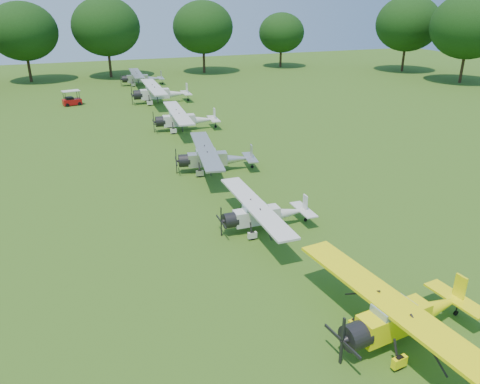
% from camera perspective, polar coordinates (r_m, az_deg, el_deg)
% --- Properties ---
extents(ground, '(160.00, 160.00, 0.00)m').
position_cam_1_polar(ground, '(31.55, -0.20, -1.05)').
color(ground, '#2C4E13').
rests_on(ground, ground).
extents(tree_belt, '(137.36, 130.27, 14.52)m').
position_cam_1_polar(tree_belt, '(30.81, 6.09, 13.84)').
color(tree_belt, black).
rests_on(tree_belt, ground).
extents(aircraft_2, '(6.63, 10.54, 2.07)m').
position_cam_1_polar(aircraft_2, '(20.03, 19.30, -13.84)').
color(aircraft_2, '#FFF70A').
rests_on(aircraft_2, ground).
extents(aircraft_3, '(5.70, 9.05, 1.79)m').
position_cam_1_polar(aircraft_3, '(27.40, 2.87, -2.52)').
color(aircraft_3, silver).
rests_on(aircraft_3, ground).
extents(aircraft_4, '(6.41, 10.16, 1.99)m').
position_cam_1_polar(aircraft_4, '(36.66, -3.27, 4.32)').
color(aircraft_4, '#B9B9BD').
rests_on(aircraft_4, ground).
extents(aircraft_5, '(6.75, 10.76, 2.12)m').
position_cam_1_polar(aircraft_5, '(48.70, -6.87, 8.92)').
color(aircraft_5, silver).
rests_on(aircraft_5, ground).
extents(aircraft_6, '(7.61, 12.10, 2.39)m').
position_cam_1_polar(aircraft_6, '(62.26, -9.84, 11.92)').
color(aircraft_6, silver).
rests_on(aircraft_6, ground).
extents(aircraft_7, '(6.65, 10.59, 2.08)m').
position_cam_1_polar(aircraft_7, '(75.90, -12.02, 13.53)').
color(aircraft_7, '#B9B9BD').
rests_on(aircraft_7, ground).
extents(golf_cart, '(2.40, 1.75, 1.85)m').
position_cam_1_polar(golf_cart, '(63.71, -19.85, 10.45)').
color(golf_cart, '#A70B0D').
rests_on(golf_cart, ground).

